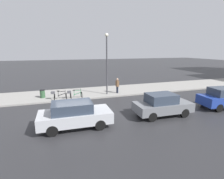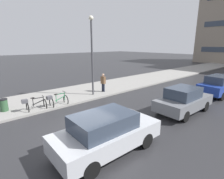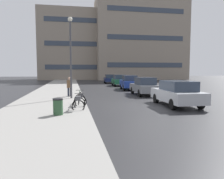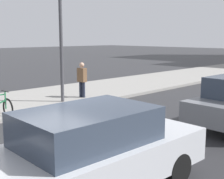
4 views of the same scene
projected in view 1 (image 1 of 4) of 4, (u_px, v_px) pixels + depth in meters
The scene contains 9 objects.
ground_plane at pixel (75, 115), 12.82m from camera, with size 140.00×140.00×0.00m, color #28282B.
sidewalk_kerb at pixel (152, 88), 21.40m from camera, with size 4.80×60.00×0.14m, color gray.
bicycle_nearest at pixel (59, 95), 16.25m from camera, with size 0.79×1.42×0.96m.
bicycle_second at pixel (75, 95), 16.55m from camera, with size 0.74×1.35×1.00m.
car_silver at pixel (75, 114), 10.65m from camera, with size 2.04×4.40×1.60m.
car_grey at pixel (162, 105), 12.56m from camera, with size 1.93×4.14×1.62m.
pedestrian at pixel (117, 85), 18.48m from camera, with size 0.42×0.28×1.72m.
streetlamp at pixel (107, 58), 17.34m from camera, with size 0.35×0.35×6.22m.
trash_bin at pixel (43, 94), 16.75m from camera, with size 0.48×0.48×0.92m.
Camera 1 is at (12.32, -1.16, 4.70)m, focal length 28.00 mm.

